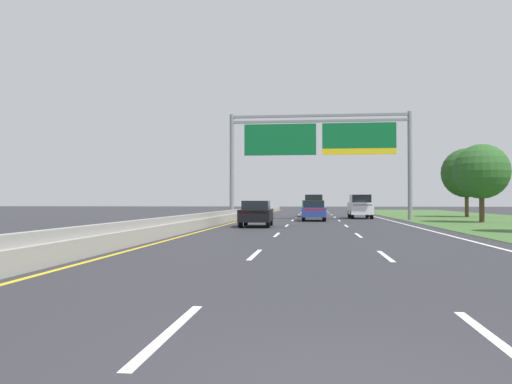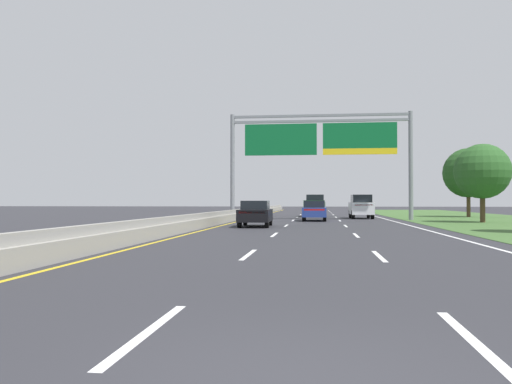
% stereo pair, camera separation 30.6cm
% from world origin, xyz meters
% --- Properties ---
extents(ground_plane, '(220.00, 220.00, 0.00)m').
position_xyz_m(ground_plane, '(0.00, 35.00, 0.00)').
color(ground_plane, '#2B2B30').
extents(lane_striping, '(11.96, 106.00, 0.01)m').
position_xyz_m(lane_striping, '(0.00, 34.54, 0.00)').
color(lane_striping, white).
rests_on(lane_striping, ground).
extents(grass_verge_right, '(14.00, 110.00, 0.02)m').
position_xyz_m(grass_verge_right, '(13.95, 35.00, 0.01)').
color(grass_verge_right, '#3D602D').
rests_on(grass_verge_right, ground).
extents(median_barrier_concrete, '(0.60, 110.00, 0.85)m').
position_xyz_m(median_barrier_concrete, '(-6.60, 35.00, 0.35)').
color(median_barrier_concrete, '#99968E').
rests_on(median_barrier_concrete, ground).
extents(overhead_sign_gantry, '(15.06, 0.42, 8.89)m').
position_xyz_m(overhead_sign_gantry, '(0.30, 39.15, 6.32)').
color(overhead_sign_gantry, gray).
rests_on(overhead_sign_gantry, ground).
extents(pickup_truck_darkgreen, '(2.15, 5.45, 2.20)m').
position_xyz_m(pickup_truck_darkgreen, '(-0.16, 48.24, 1.07)').
color(pickup_truck_darkgreen, '#193D23').
rests_on(pickup_truck_darkgreen, ground).
extents(car_white_right_lane_suv, '(1.96, 4.72, 2.11)m').
position_xyz_m(car_white_right_lane_suv, '(3.94, 42.90, 1.10)').
color(car_white_right_lane_suv, silver).
rests_on(car_white_right_lane_suv, ground).
extents(car_black_left_lane_sedan, '(1.93, 4.44, 1.57)m').
position_xyz_m(car_black_left_lane_sedan, '(-3.62, 27.02, 0.82)').
color(car_black_left_lane_sedan, black).
rests_on(car_black_left_lane_sedan, ground).
extents(car_blue_centre_lane_sedan, '(1.83, 4.41, 1.57)m').
position_xyz_m(car_blue_centre_lane_sedan, '(-0.15, 36.86, 0.82)').
color(car_blue_centre_lane_sedan, navy).
rests_on(car_blue_centre_lane_sedan, ground).
extents(roadside_tree_mid, '(3.96, 3.96, 5.67)m').
position_xyz_m(roadside_tree_mid, '(11.89, 34.75, 3.68)').
color(roadside_tree_mid, '#4C3823').
rests_on(roadside_tree_mid, ground).
extents(roadside_tree_far, '(4.77, 4.77, 6.67)m').
position_xyz_m(roadside_tree_far, '(14.55, 48.03, 4.27)').
color(roadside_tree_far, '#4C3823').
rests_on(roadside_tree_far, ground).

